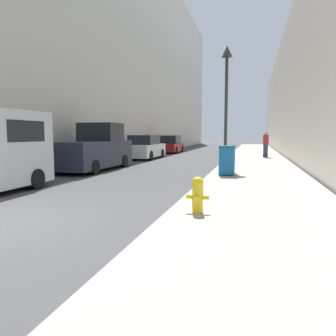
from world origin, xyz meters
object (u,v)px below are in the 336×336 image
Objects in this scene: fire_hydrant at (198,194)px; pedestrian_on_sidewalk at (266,144)px; lamppost at (226,86)px; trash_bin at (227,160)px; pickup_truck at (94,150)px; parked_sedan_near at (144,148)px; parked_sedan_far at (170,145)px.

fire_hydrant is 0.41× the size of pedestrian_on_sidewalk.
fire_hydrant is 9.84m from lamppost.
pedestrian_on_sidewalk reaches higher than trash_bin.
pickup_truck is at bearing 128.59° from fire_hydrant.
pedestrian_on_sidewalk is at bearing 10.06° from parked_sedan_near.
pickup_truck is 3.00× the size of pedestrian_on_sidewalk.
pickup_truck is 14.83m from parked_sedan_far.
trash_bin is 0.20× the size of lamppost.
pickup_truck is at bearing -90.22° from parked_sedan_far.
parked_sedan_far is (-0.01, 7.45, -0.03)m from parked_sedan_near.
trash_bin is 0.27× the size of parked_sedan_far.
parked_sedan_far is at bearing 90.07° from parked_sedan_near.
pedestrian_on_sidewalk reaches higher than fire_hydrant.
pedestrian_on_sidewalk is (2.10, 7.60, -2.90)m from lamppost.
trash_bin is 0.64× the size of pedestrian_on_sidewalk.
lamppost is 6.97m from pickup_truck.
parked_sedan_far is at bearing 114.22° from lamppost.
pickup_truck is 7.38m from parked_sedan_near.
pedestrian_on_sidewalk is at bearing 46.88° from pickup_truck.
parked_sedan_far reaches higher than trash_bin.
lamppost is (-0.21, 9.23, 3.41)m from fire_hydrant.
lamppost reaches higher than parked_sedan_near.
parked_sedan_far is at bearing 111.26° from trash_bin.
trash_bin is (0.10, 6.32, 0.20)m from fire_hydrant.
lamppost is 9.23m from parked_sedan_near.
pedestrian_on_sidewalk is at bearing 74.57° from lamppost.
lamppost is at bearing 96.01° from trash_bin.
parked_sedan_near is at bearing 89.48° from pickup_truck.
pickup_truck is (-6.17, -1.23, -2.98)m from lamppost.
fire_hydrant is at bearing -88.71° from lamppost.
pickup_truck reaches higher than parked_sedan_near.
trash_bin is at bearing -14.53° from pickup_truck.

